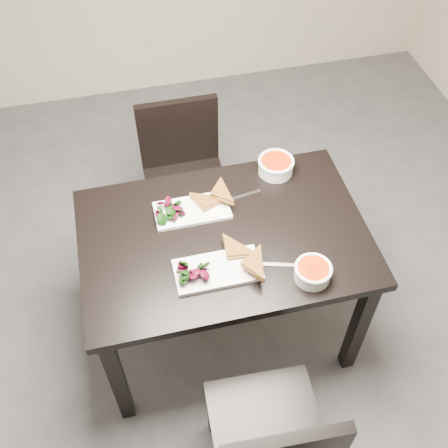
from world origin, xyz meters
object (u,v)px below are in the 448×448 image
chair_far (184,170)px  soup_bowl_far (276,165)px  table (224,249)px  soup_bowl_near (313,272)px  chair_near (272,442)px  plate_far (192,211)px  plate_near (218,270)px

chair_far → soup_bowl_far: 0.61m
table → soup_bowl_far: soup_bowl_far is taller
chair_far → soup_bowl_near: 1.08m
chair_near → chair_far: (-0.05, 1.47, 0.00)m
chair_near → plate_far: size_ratio=2.64×
chair_near → soup_bowl_far: 1.18m
soup_bowl_far → chair_far: bearing=134.6°
plate_near → plate_far: (-0.04, 0.33, -0.00)m
chair_far → soup_bowl_near: bearing=-70.5°
table → soup_bowl_near: bearing=-45.1°
plate_far → soup_bowl_far: 0.45m
table → plate_near: (-0.07, -0.17, 0.11)m
table → soup_bowl_near: soup_bowl_near is taller
plate_near → plate_far: bearing=96.4°
chair_near → soup_bowl_far: bearing=76.6°
soup_bowl_near → plate_near: bearing=162.3°
table → soup_bowl_near: (0.29, -0.29, 0.14)m
chair_far → soup_bowl_far: (0.37, -0.38, 0.31)m
plate_near → soup_bowl_near: bearing=-17.7°
table → soup_bowl_near: 0.43m
chair_near → chair_far: size_ratio=1.00×
chair_far → soup_bowl_near: size_ratio=5.73×
chair_near → plate_near: chair_near is taller
chair_near → plate_near: bearing=98.9°
chair_near → soup_bowl_far: size_ratio=5.12×
table → chair_far: bearing=94.6°
table → soup_bowl_far: size_ratio=7.23×
chair_far → plate_near: size_ratio=2.50×
chair_far → plate_far: chair_far is taller
soup_bowl_near → soup_bowl_far: size_ratio=0.89×
chair_near → plate_near: (-0.06, 0.60, 0.27)m
chair_near → soup_bowl_near: bearing=62.5°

